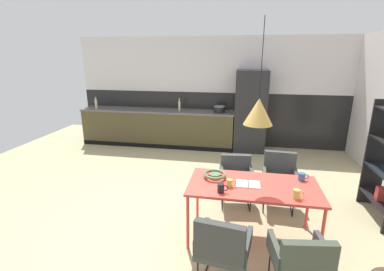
{
  "coord_description": "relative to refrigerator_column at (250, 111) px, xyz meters",
  "views": [
    {
      "loc": [
        0.77,
        -3.3,
        2.2
      ],
      "look_at": [
        -0.03,
        1.03,
        0.91
      ],
      "focal_mm": 25.98,
      "sensor_mm": 36.0,
      "label": 1
    }
  ],
  "objects": [
    {
      "name": "ground_plane",
      "position": [
        -0.95,
        -3.17,
        -0.94
      ],
      "size": [
        9.34,
        9.34,
        0.0
      ],
      "primitive_type": "plane",
      "color": "tan"
    },
    {
      "name": "back_wall_splashback_dark",
      "position": [
        -0.95,
        0.36,
        -0.28
      ],
      "size": [
        6.67,
        0.12,
        1.31
      ],
      "primitive_type": "cube",
      "color": "black",
      "rests_on": "ground"
    },
    {
      "name": "back_wall_panel_upper",
      "position": [
        -0.95,
        0.36,
        1.03
      ],
      "size": [
        6.67,
        0.12,
        1.31
      ],
      "primitive_type": "cube",
      "color": "silver",
      "rests_on": "back_wall_splashback_dark"
    },
    {
      "name": "kitchen_counter",
      "position": [
        -2.26,
        -0.0,
        -0.49
      ],
      "size": [
        3.79,
        0.63,
        0.9
      ],
      "color": "#484027",
      "rests_on": "ground"
    },
    {
      "name": "refrigerator_column",
      "position": [
        0.0,
        0.0,
        0.0
      ],
      "size": [
        0.71,
        0.6,
        1.88
      ],
      "primitive_type": "cube",
      "color": "#232326",
      "rests_on": "ground"
    },
    {
      "name": "dining_table",
      "position": [
        -0.02,
        -3.4,
        -0.27
      ],
      "size": [
        1.53,
        0.77,
        0.72
      ],
      "color": "#DD4236",
      "rests_on": "ground"
    },
    {
      "name": "armchair_near_window",
      "position": [
        0.4,
        -2.54,
        -0.42
      ],
      "size": [
        0.51,
        0.5,
        0.82
      ],
      "rotation": [
        0.0,
        0.0,
        3.08
      ],
      "color": "#3A3F3A",
      "rests_on": "ground"
    },
    {
      "name": "armchair_far_side",
      "position": [
        -0.31,
        -4.28,
        -0.43
      ],
      "size": [
        0.55,
        0.54,
        0.81
      ],
      "rotation": [
        0.0,
        0.0,
        -0.15
      ],
      "color": "#3A3F3A",
      "rests_on": "ground"
    },
    {
      "name": "armchair_head_of_table",
      "position": [
        -0.23,
        -2.56,
        -0.45
      ],
      "size": [
        0.53,
        0.52,
        0.73
      ],
      "rotation": [
        0.0,
        0.0,
        3.25
      ],
      "color": "#3A3F3A",
      "rests_on": "ground"
    },
    {
      "name": "armchair_by_stool",
      "position": [
        0.39,
        -4.28,
        -0.46
      ],
      "size": [
        0.54,
        0.53,
        0.73
      ],
      "rotation": [
        0.0,
        0.0,
        0.14
      ],
      "color": "#3A3F3A",
      "rests_on": "ground"
    },
    {
      "name": "fruit_bowl",
      "position": [
        -0.48,
        -3.29,
        -0.18
      ],
      "size": [
        0.28,
        0.28,
        0.06
      ],
      "color": "#4C704C",
      "rests_on": "dining_table"
    },
    {
      "name": "open_book",
      "position": [
        -0.08,
        -3.41,
        -0.21
      ],
      "size": [
        0.28,
        0.2,
        0.02
      ],
      "color": "white",
      "rests_on": "dining_table"
    },
    {
      "name": "mug_wide_latte",
      "position": [
        0.57,
        -3.17,
        -0.17
      ],
      "size": [
        0.13,
        0.08,
        0.09
      ],
      "color": "#335B93",
      "rests_on": "dining_table"
    },
    {
      "name": "mug_dark_espresso",
      "position": [
        -0.37,
        -3.66,
        -0.17
      ],
      "size": [
        0.12,
        0.08,
        0.1
      ],
      "color": "black",
      "rests_on": "dining_table"
    },
    {
      "name": "mug_tall_blue",
      "position": [
        -0.29,
        -3.5,
        -0.17
      ],
      "size": [
        0.12,
        0.07,
        0.09
      ],
      "color": "gold",
      "rests_on": "dining_table"
    },
    {
      "name": "mug_glass_clear",
      "position": [
        0.43,
        -3.65,
        -0.17
      ],
      "size": [
        0.12,
        0.07,
        0.1
      ],
      "color": "gold",
      "rests_on": "dining_table"
    },
    {
      "name": "cooking_pot",
      "position": [
        -0.72,
        -0.04,
        0.03
      ],
      "size": [
        0.27,
        0.27,
        0.17
      ],
      "color": "black",
      "rests_on": "kitchen_counter"
    },
    {
      "name": "bottle_spice_small",
      "position": [
        -1.67,
        -0.07,
        0.09
      ],
      "size": [
        0.06,
        0.06,
        0.31
      ],
      "color": "tan",
      "rests_on": "kitchen_counter"
    },
    {
      "name": "bottle_vinegar_dark",
      "position": [
        -3.78,
        -0.16,
        0.08
      ],
      "size": [
        0.06,
        0.06,
        0.3
      ],
      "color": "tan",
      "rests_on": "kitchen_counter"
    },
    {
      "name": "pendant_lamp_over_table_near",
      "position": [
        -0.02,
        -3.44,
        0.67
      ],
      "size": [
        0.32,
        0.32,
        1.11
      ],
      "color": "black"
    }
  ]
}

